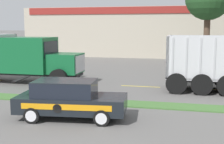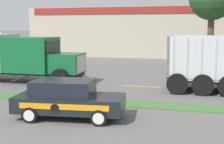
# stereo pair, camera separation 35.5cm
# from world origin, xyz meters

# --- Properties ---
(grass_verge) EXTENTS (120.00, 1.20, 0.06)m
(grass_verge) POSITION_xyz_m (0.00, 7.81, 0.03)
(grass_verge) COLOR #477538
(grass_verge) RESTS_ON ground_plane
(centre_line_3) EXTENTS (2.40, 0.14, 0.01)m
(centre_line_3) POSITION_xyz_m (-5.26, 12.42, 0.00)
(centre_line_3) COLOR yellow
(centre_line_3) RESTS_ON ground_plane
(centre_line_4) EXTENTS (2.40, 0.14, 0.01)m
(centre_line_4) POSITION_xyz_m (0.14, 12.42, 0.00)
(centre_line_4) COLOR yellow
(centre_line_4) RESTS_ON ground_plane
(dump_truck_trail) EXTENTS (11.33, 2.65, 3.32)m
(dump_truck_trail) POSITION_xyz_m (-8.37, 12.00, 1.56)
(dump_truck_trail) COLOR black
(dump_truck_trail) RESTS_ON ground_plane
(rally_car) EXTENTS (4.50, 2.25, 1.58)m
(rally_car) POSITION_xyz_m (-1.63, 5.03, 0.80)
(rally_car) COLOR black
(rally_car) RESTS_ON ground_plane
(store_building_backdrop) EXTENTS (32.62, 12.10, 6.01)m
(store_building_backdrop) POSITION_xyz_m (-0.92, 35.75, 3.01)
(store_building_backdrop) COLOR #BCB29E
(store_building_backdrop) RESTS_ON ground_plane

